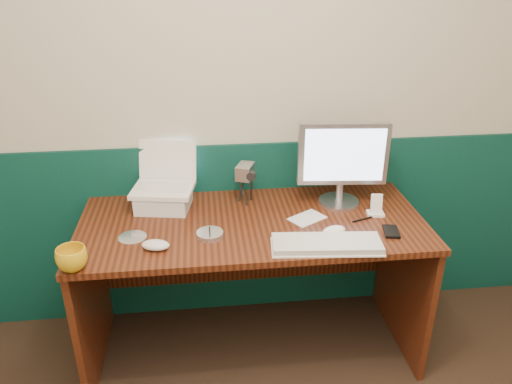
{
  "coord_description": "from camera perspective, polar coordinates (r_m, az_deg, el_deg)",
  "views": [
    {
      "loc": [
        -0.16,
        -0.64,
        1.86
      ],
      "look_at": [
        0.05,
        1.23,
        0.97
      ],
      "focal_mm": 35.0,
      "sensor_mm": 36.0,
      "label": 1
    }
  ],
  "objects": [
    {
      "name": "back_wall",
      "position": [
        2.47,
        -2.62,
        10.98
      ],
      "size": [
        3.5,
        0.04,
        2.5
      ],
      "primitive_type": "cube",
      "color": "beige",
      "rests_on": "ground"
    },
    {
      "name": "wainscot",
      "position": [
        2.75,
        -2.29,
        -4.44
      ],
      "size": [
        3.48,
        0.02,
        1.0
      ],
      "primitive_type": "cube",
      "color": "#073227",
      "rests_on": "ground"
    },
    {
      "name": "desk",
      "position": [
        2.52,
        -0.4,
        -10.87
      ],
      "size": [
        1.6,
        0.7,
        0.75
      ],
      "primitive_type": "cube",
      "color": "black",
      "rests_on": "ground"
    },
    {
      "name": "laptop_riser",
      "position": [
        2.46,
        -10.48,
        -0.86
      ],
      "size": [
        0.28,
        0.25,
        0.09
      ],
      "primitive_type": "cube",
      "rotation": [
        0.0,
        0.0,
        -0.18
      ],
      "color": "white",
      "rests_on": "desk"
    },
    {
      "name": "laptop",
      "position": [
        2.4,
        -10.78,
        2.61
      ],
      "size": [
        0.32,
        0.27,
        0.24
      ],
      "primitive_type": null,
      "rotation": [
        0.0,
        0.0,
        -0.18
      ],
      "color": "white",
      "rests_on": "laptop_riser"
    },
    {
      "name": "monitor",
      "position": [
        2.43,
        9.76,
        3.21
      ],
      "size": [
        0.44,
        0.16,
        0.43
      ],
      "primitive_type": null,
      "rotation": [
        0.0,
        0.0,
        -0.09
      ],
      "color": "#B3B3B8",
      "rests_on": "desk"
    },
    {
      "name": "keyboard",
      "position": [
        2.13,
        8.07,
        -5.99
      ],
      "size": [
        0.47,
        0.19,
        0.03
      ],
      "primitive_type": "cube",
      "rotation": [
        0.0,
        0.0,
        -0.09
      ],
      "color": "silver",
      "rests_on": "desk"
    },
    {
      "name": "mouse_right",
      "position": [
        2.23,
        8.91,
        -4.38
      ],
      "size": [
        0.13,
        0.1,
        0.04
      ],
      "primitive_type": "ellipsoid",
      "rotation": [
        0.0,
        0.0,
        0.31
      ],
      "color": "white",
      "rests_on": "desk"
    },
    {
      "name": "mouse_left",
      "position": [
        2.14,
        -11.41,
        -5.96
      ],
      "size": [
        0.13,
        0.1,
        0.04
      ],
      "primitive_type": "ellipsoid",
      "rotation": [
        0.0,
        0.0,
        -0.24
      ],
      "color": "silver",
      "rests_on": "desk"
    },
    {
      "name": "mug",
      "position": [
        2.08,
        -20.31,
        -7.17
      ],
      "size": [
        0.16,
        0.16,
        0.1
      ],
      "primitive_type": "imported",
      "rotation": [
        0.0,
        0.0,
        0.4
      ],
      "color": "gold",
      "rests_on": "desk"
    },
    {
      "name": "camcorder",
      "position": [
        2.45,
        -1.23,
        1.14
      ],
      "size": [
        0.15,
        0.17,
        0.22
      ],
      "primitive_type": null,
      "rotation": [
        0.0,
        0.0,
        -0.39
      ],
      "color": "#B3B3B8",
      "rests_on": "desk"
    },
    {
      "name": "cd_spindle",
      "position": [
        2.19,
        -5.3,
        -4.86
      ],
      "size": [
        0.12,
        0.12,
        0.02
      ],
      "primitive_type": "cylinder",
      "color": "silver",
      "rests_on": "desk"
    },
    {
      "name": "cd_loose_a",
      "position": [
        2.25,
        -13.94,
        -5.02
      ],
      "size": [
        0.12,
        0.12,
        0.0
      ],
      "primitive_type": "cylinder",
      "color": "silver",
      "rests_on": "desk"
    },
    {
      "name": "pen",
      "position": [
        2.39,
        12.36,
        -2.98
      ],
      "size": [
        0.14,
        0.05,
        0.01
      ],
      "primitive_type": "cylinder",
      "rotation": [
        0.0,
        1.57,
        0.34
      ],
      "color": "black",
      "rests_on": "desk"
    },
    {
      "name": "papers",
      "position": [
        2.35,
        5.87,
        -3.0
      ],
      "size": [
        0.2,
        0.18,
        0.0
      ],
      "primitive_type": "cube",
      "rotation": [
        0.0,
        0.0,
        0.56
      ],
      "color": "silver",
      "rests_on": "desk"
    },
    {
      "name": "dock",
      "position": [
        2.43,
        13.48,
        -2.41
      ],
      "size": [
        0.08,
        0.07,
        0.01
      ],
      "primitive_type": "cube",
      "rotation": [
        0.0,
        0.0,
        -0.11
      ],
      "color": "white",
      "rests_on": "desk"
    },
    {
      "name": "music_player",
      "position": [
        2.41,
        13.6,
        -1.29
      ],
      "size": [
        0.06,
        0.03,
        0.09
      ],
      "primitive_type": "cube",
      "rotation": [
        -0.17,
        0.0,
        -0.11
      ],
      "color": "white",
      "rests_on": "dock"
    },
    {
      "name": "pda",
      "position": [
        2.3,
        15.2,
        -4.38
      ],
      "size": [
        0.08,
        0.12,
        0.01
      ],
      "primitive_type": "cube",
      "rotation": [
        0.0,
        0.0,
        -0.19
      ],
      "color": "black",
      "rests_on": "desk"
    }
  ]
}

